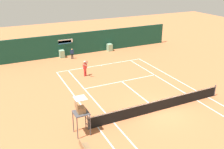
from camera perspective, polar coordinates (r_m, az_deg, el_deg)
The scene contains 8 objects.
ground_plane at distance 21.29m, azimuth 9.52°, elevation -7.28°, with size 80.00×80.00×0.01m.
tennis_net at distance 20.64m, azimuth 10.52°, elevation -6.74°, with size 12.10×0.10×1.07m.
sponsor_back_wall at distance 34.42m, azimuth -6.06°, elevation 7.04°, with size 25.00×1.02×2.89m.
umpire_chair at distance 17.12m, azimuth -7.02°, elevation -8.13°, with size 1.00×1.00×2.75m.
player_bench at distance 16.01m, azimuth -6.10°, elevation -16.02°, with size 0.54×1.11×0.88m.
player_on_baseline at distance 26.79m, azimuth -6.06°, elevation 1.64°, with size 0.51×0.85×1.88m.
ball_kid_centre_post at distance 32.49m, azimuth -8.95°, elevation 4.79°, with size 0.44×0.20×1.33m.
tennis_ball_by_sideline at distance 27.15m, azimuth 8.92°, elevation -0.42°, with size 0.07×0.07×0.07m, color #CCE033.
Camera 1 is at (-11.04, -14.35, 10.41)m, focal length 40.76 mm.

